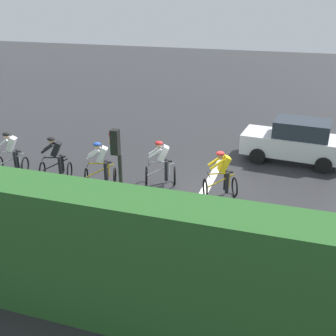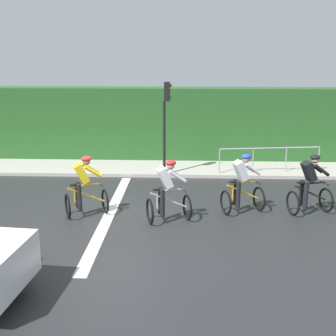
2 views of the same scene
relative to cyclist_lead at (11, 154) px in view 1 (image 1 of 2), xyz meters
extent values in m
plane|color=#28282B|center=(0.33, -7.32, -0.80)|extent=(80.00, 80.00, 0.00)
cube|color=#ADA89E|center=(-4.68, -5.32, -0.74)|extent=(2.80, 20.47, 0.12)
cube|color=gray|center=(-5.58, -5.32, -0.52)|extent=(0.44, 20.47, 0.55)
cube|color=#265623|center=(-5.88, -5.32, 0.68)|extent=(1.10, 20.47, 2.95)
cube|color=silver|center=(0.33, -7.36, -0.79)|extent=(7.00, 0.30, 0.01)
torus|color=black|center=(0.12, -0.46, -0.46)|extent=(0.67, 0.23, 0.68)
cylinder|color=silver|center=(-0.01, 0.04, -0.21)|extent=(0.29, 0.97, 0.51)
cylinder|color=silver|center=(0.07, -0.26, -0.18)|extent=(0.04, 0.04, 0.55)
cylinder|color=silver|center=(-0.02, 0.09, 0.07)|extent=(0.22, 0.70, 0.04)
cube|color=black|center=(0.07, -0.26, 0.11)|extent=(0.15, 0.24, 0.04)
cylinder|color=black|center=(-0.11, 0.43, 0.04)|extent=(0.41, 0.14, 0.03)
cube|color=white|center=(0.02, -0.06, 0.41)|extent=(0.39, 0.47, 0.57)
sphere|color=tan|center=(-0.02, 0.09, 0.72)|extent=(0.20, 0.20, 0.20)
ellipsoid|color=black|center=(-0.02, 0.09, 0.79)|extent=(0.30, 0.33, 0.14)
cylinder|color=black|center=(-0.08, -0.19, -0.23)|extent=(0.12, 0.12, 0.74)
cylinder|color=black|center=(0.16, -0.13, -0.23)|extent=(0.12, 0.12, 0.74)
cylinder|color=white|center=(-0.21, 0.18, 0.47)|extent=(0.21, 0.48, 0.37)
cylinder|color=white|center=(0.10, 0.26, 0.47)|extent=(0.21, 0.48, 0.37)
torus|color=black|center=(-0.12, -1.37, -0.46)|extent=(0.67, 0.25, 0.68)
torus|color=black|center=(0.17, -2.35, -0.46)|extent=(0.67, 0.25, 0.68)
cylinder|color=black|center=(0.03, -1.86, -0.21)|extent=(0.32, 0.96, 0.51)
cylinder|color=black|center=(0.11, -2.15, -0.18)|extent=(0.04, 0.04, 0.55)
cylinder|color=black|center=(0.01, -1.81, 0.07)|extent=(0.24, 0.70, 0.04)
cube|color=black|center=(0.11, -2.15, 0.11)|extent=(0.16, 0.24, 0.04)
cylinder|color=black|center=(-0.09, -1.47, 0.04)|extent=(0.41, 0.15, 0.03)
cube|color=black|center=(0.06, -1.96, 0.41)|extent=(0.40, 0.48, 0.57)
sphere|color=tan|center=(0.01, -1.81, 0.72)|extent=(0.20, 0.20, 0.20)
ellipsoid|color=black|center=(0.01, -1.81, 0.79)|extent=(0.31, 0.34, 0.14)
cylinder|color=black|center=(-0.03, -2.09, -0.23)|extent=(0.12, 0.12, 0.74)
cylinder|color=black|center=(0.20, -2.02, -0.23)|extent=(0.12, 0.12, 0.74)
cylinder|color=black|center=(-0.18, -1.73, 0.47)|extent=(0.22, 0.48, 0.37)
cylinder|color=black|center=(0.13, -1.64, 0.47)|extent=(0.22, 0.48, 0.37)
torus|color=black|center=(-0.15, -3.21, -0.46)|extent=(0.66, 0.29, 0.68)
torus|color=black|center=(0.20, -4.17, -0.46)|extent=(0.66, 0.29, 0.68)
cylinder|color=gold|center=(0.03, -3.69, -0.21)|extent=(0.38, 0.94, 0.51)
cylinder|color=gold|center=(0.13, -3.98, -0.18)|extent=(0.04, 0.04, 0.55)
cylinder|color=gold|center=(0.01, -3.64, 0.07)|extent=(0.29, 0.69, 0.04)
cube|color=black|center=(0.13, -3.98, 0.11)|extent=(0.17, 0.24, 0.04)
cylinder|color=black|center=(-0.11, -3.31, 0.04)|extent=(0.41, 0.17, 0.03)
cube|color=white|center=(0.06, -3.79, 0.41)|extent=(0.42, 0.49, 0.57)
sphere|color=tan|center=(0.01, -3.64, 0.72)|extent=(0.20, 0.20, 0.20)
ellipsoid|color=#264CB2|center=(0.01, -3.64, 0.79)|extent=(0.32, 0.35, 0.14)
cylinder|color=black|center=(-0.02, -3.93, -0.23)|extent=(0.12, 0.12, 0.74)
cylinder|color=black|center=(0.21, -3.84, -0.23)|extent=(0.12, 0.12, 0.74)
cylinder|color=white|center=(-0.19, -3.57, 0.47)|extent=(0.25, 0.48, 0.37)
cylinder|color=white|center=(0.11, -3.47, 0.47)|extent=(0.25, 0.48, 0.37)
torus|color=black|center=(0.63, -5.22, -0.46)|extent=(0.66, 0.27, 0.68)
torus|color=black|center=(0.96, -6.19, -0.46)|extent=(0.66, 0.27, 0.68)
cylinder|color=silver|center=(0.80, -5.71, -0.21)|extent=(0.36, 0.95, 0.51)
cylinder|color=silver|center=(0.89, -6.00, -0.18)|extent=(0.04, 0.04, 0.55)
cylinder|color=silver|center=(0.78, -5.66, 0.07)|extent=(0.27, 0.69, 0.04)
cube|color=black|center=(0.89, -6.00, 0.11)|extent=(0.16, 0.24, 0.04)
cylinder|color=black|center=(0.67, -5.32, 0.04)|extent=(0.41, 0.16, 0.03)
cube|color=white|center=(0.83, -5.80, 0.41)|extent=(0.41, 0.48, 0.57)
sphere|color=tan|center=(0.78, -5.66, 0.72)|extent=(0.20, 0.20, 0.20)
ellipsoid|color=red|center=(0.78, -5.66, 0.79)|extent=(0.32, 0.34, 0.14)
cylinder|color=black|center=(0.75, -5.94, -0.23)|extent=(0.12, 0.12, 0.74)
cylinder|color=black|center=(0.97, -5.86, -0.23)|extent=(0.12, 0.12, 0.74)
cylinder|color=white|center=(0.59, -5.58, 0.47)|extent=(0.24, 0.48, 0.37)
cylinder|color=white|center=(0.89, -5.48, 0.47)|extent=(0.24, 0.48, 0.37)
torus|color=black|center=(0.25, -7.49, -0.46)|extent=(0.64, 0.33, 0.68)
torus|color=black|center=(0.67, -8.41, -0.46)|extent=(0.64, 0.33, 0.68)
cylinder|color=gold|center=(0.46, -7.95, -0.21)|extent=(0.45, 0.92, 0.51)
cylinder|color=gold|center=(0.58, -8.23, -0.18)|extent=(0.04, 0.04, 0.55)
cylinder|color=gold|center=(0.43, -7.90, 0.07)|extent=(0.33, 0.67, 0.04)
cube|color=black|center=(0.58, -8.23, 0.11)|extent=(0.18, 0.24, 0.04)
cylinder|color=black|center=(0.29, -7.58, 0.04)|extent=(0.40, 0.20, 0.03)
cube|color=yellow|center=(0.50, -8.04, 0.41)|extent=(0.44, 0.50, 0.57)
sphere|color=#9E7051|center=(0.43, -7.90, 0.72)|extent=(0.20, 0.20, 0.20)
ellipsoid|color=red|center=(0.43, -7.90, 0.79)|extent=(0.33, 0.35, 0.14)
cylinder|color=black|center=(0.43, -8.19, -0.23)|extent=(0.12, 0.12, 0.74)
cylinder|color=black|center=(0.65, -8.09, -0.23)|extent=(0.12, 0.12, 0.74)
cylinder|color=yellow|center=(0.23, -7.85, 0.47)|extent=(0.28, 0.47, 0.37)
cylinder|color=yellow|center=(0.53, -7.72, 0.47)|extent=(0.28, 0.47, 0.37)
cube|color=silver|center=(4.65, -10.15, -0.10)|extent=(2.06, 4.24, 0.80)
cube|color=#262D38|center=(4.63, -10.40, 0.63)|extent=(1.68, 2.26, 0.66)
cylinder|color=black|center=(3.93, -8.81, -0.48)|extent=(0.28, 0.66, 0.64)
cylinder|color=black|center=(5.59, -8.96, -0.48)|extent=(0.28, 0.66, 0.64)
cylinder|color=black|center=(3.71, -11.34, -0.48)|extent=(0.28, 0.66, 0.64)
cylinder|color=black|center=(5.36, -11.49, -0.48)|extent=(0.28, 0.66, 0.64)
cube|color=#EAEACC|center=(4.32, -8.10, 0.00)|extent=(0.29, 0.10, 0.16)
cube|color=#EAEACC|center=(5.34, -8.19, 0.00)|extent=(0.29, 0.10, 0.16)
cylinder|color=black|center=(-3.32, -6.04, 0.55)|extent=(0.10, 0.10, 2.70)
cube|color=black|center=(-3.32, -5.94, 2.22)|extent=(0.21, 0.21, 0.64)
sphere|color=red|center=(-3.32, -5.83, 2.42)|extent=(0.11, 0.11, 0.11)
sphere|color=orange|center=(-3.32, -5.83, 2.22)|extent=(0.11, 0.11, 0.11)
sphere|color=green|center=(-3.32, -5.83, 2.02)|extent=(0.11, 0.11, 0.11)
cylinder|color=#999EA3|center=(-3.52, -4.08, -0.30)|extent=(0.04, 0.04, 1.00)
cylinder|color=#999EA3|center=(-3.69, -2.88, -0.30)|extent=(0.04, 0.04, 1.00)
camera|label=1|loc=(-12.19, -10.17, 5.63)|focal=44.47mm
camera|label=2|loc=(11.47, -5.27, 3.54)|focal=46.46mm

